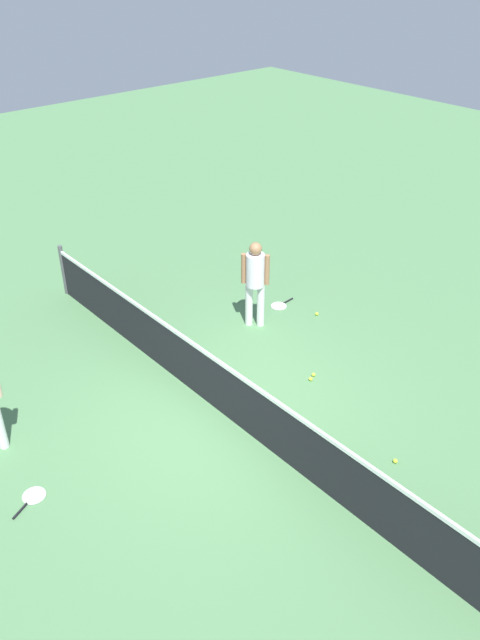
% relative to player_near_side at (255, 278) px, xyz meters
% --- Properties ---
extents(ground_plane, '(40.00, 40.00, 0.00)m').
position_rel_player_near_side_xyz_m(ground_plane, '(-1.57, 2.10, -1.01)').
color(ground_plane, '#4C7A4C').
extents(court_net, '(10.09, 0.09, 1.07)m').
position_rel_player_near_side_xyz_m(court_net, '(-1.57, 2.10, -0.51)').
color(court_net, '#4C4C51').
rests_on(court_net, ground_plane).
extents(player_near_side, '(0.48, 0.48, 1.70)m').
position_rel_player_near_side_xyz_m(player_near_side, '(0.00, 0.00, 0.00)').
color(player_near_side, white).
rests_on(player_near_side, ground_plane).
extents(tennis_racket_near_player, '(0.34, 0.59, 0.03)m').
position_rel_player_near_side_xyz_m(tennis_racket_near_player, '(0.17, -0.83, -1.00)').
color(tennis_racket_near_player, white).
rests_on(tennis_racket_near_player, ground_plane).
extents(tennis_racket_far_player, '(0.42, 0.60, 0.03)m').
position_rel_player_near_side_xyz_m(tennis_racket_far_player, '(-1.24, 5.10, -1.00)').
color(tennis_racket_far_player, white).
rests_on(tennis_racket_far_player, ground_plane).
extents(tennis_ball_near_player, '(0.07, 0.07, 0.07)m').
position_rel_player_near_side_xyz_m(tennis_ball_near_player, '(-4.01, 0.96, -0.98)').
color(tennis_ball_near_player, '#C6E033').
rests_on(tennis_ball_near_player, ground_plane).
extents(tennis_ball_by_net, '(0.07, 0.07, 0.07)m').
position_rel_player_near_side_xyz_m(tennis_ball_by_net, '(-0.00, 1.50, -0.98)').
color(tennis_ball_by_net, '#C6E033').
rests_on(tennis_ball_by_net, ground_plane).
extents(tennis_ball_midcourt, '(0.07, 0.07, 0.07)m').
position_rel_player_near_side_xyz_m(tennis_ball_midcourt, '(-1.91, 0.47, -0.98)').
color(tennis_ball_midcourt, '#C6E033').
rests_on(tennis_ball_midcourt, ground_plane).
extents(tennis_ball_baseline, '(0.07, 0.07, 0.07)m').
position_rel_player_near_side_xyz_m(tennis_ball_baseline, '(-0.56, -1.13, -0.98)').
color(tennis_ball_baseline, '#C6E033').
rests_on(tennis_ball_baseline, ground_plane).
extents(tennis_ball_stray_left, '(0.07, 0.07, 0.07)m').
position_rel_player_near_side_xyz_m(tennis_ball_stray_left, '(-1.86, 0.35, -0.98)').
color(tennis_ball_stray_left, '#C6E033').
rests_on(tennis_ball_stray_left, ground_plane).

